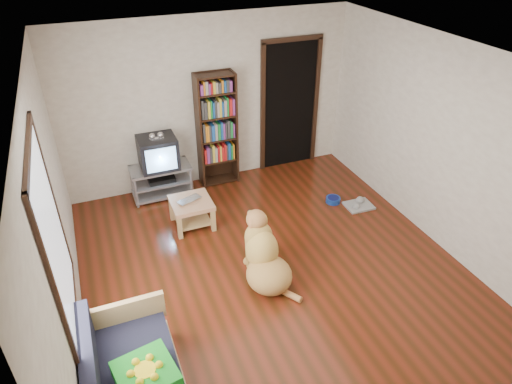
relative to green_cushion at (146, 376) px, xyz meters
name	(u,v)px	position (x,y,z in m)	size (l,w,h in m)	color
ground	(274,270)	(1.75, 1.30, -0.50)	(5.00, 5.00, 0.00)	#5B1E0F
ceiling	(280,61)	(1.75, 1.30, 2.10)	(5.00, 5.00, 0.00)	white
wall_back	(209,103)	(1.75, 3.80, 0.80)	(4.50, 4.50, 0.00)	silver
wall_front	(431,359)	(1.75, -1.20, 0.80)	(4.50, 4.50, 0.00)	silver
wall_left	(56,226)	(-0.50, 1.30, 0.80)	(5.00, 5.00, 0.00)	silver
wall_right	(441,146)	(4.00, 1.30, 0.80)	(5.00, 5.00, 0.00)	silver
green_cushion	(146,376)	(0.00, 0.00, 0.00)	(0.47, 0.47, 0.16)	green
laptop	(191,201)	(1.07, 2.58, -0.09)	(0.33, 0.22, 0.03)	silver
dog_bowl	(333,200)	(3.21, 2.38, -0.46)	(0.22, 0.22, 0.08)	navy
grey_rag	(359,206)	(3.51, 2.13, -0.48)	(0.40, 0.32, 0.03)	#999999
window	(54,239)	(-0.48, 0.80, 1.00)	(0.03, 1.46, 1.70)	white
doorway	(290,102)	(3.10, 3.78, 0.62)	(1.03, 0.05, 2.19)	black
tv_stand	(161,180)	(0.85, 3.55, -0.23)	(0.90, 0.45, 0.50)	#99999E
crt_tv	(158,152)	(0.85, 3.58, 0.24)	(0.55, 0.52, 0.58)	black
bookshelf	(216,124)	(1.80, 3.65, 0.50)	(0.60, 0.30, 1.80)	black
coffee_table	(192,208)	(1.07, 2.61, -0.22)	(0.55, 0.55, 0.40)	tan
dog	(264,257)	(1.59, 1.23, -0.18)	(0.55, 1.04, 0.86)	tan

